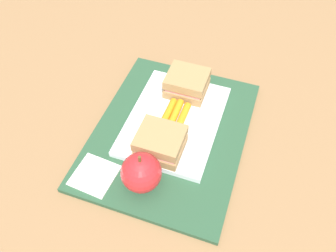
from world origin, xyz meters
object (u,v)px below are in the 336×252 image
Objects in this scene: paper_napkin at (94,175)px; sandwich_half_right at (160,142)px; apple at (141,172)px; food_tray at (174,120)px; sandwich_half_left at (187,83)px; carrot_sticks_bundle at (175,116)px.

sandwich_half_right is at bearing 131.57° from paper_napkin.
food_tray is at bearing 176.64° from apple.
sandwich_half_left is 1.14× the size of paper_napkin.
paper_napkin is at bearing -48.43° from sandwich_half_right.
carrot_sticks_bundle is at bearing 143.67° from food_tray.
sandwich_half_right is at bearing 0.00° from sandwich_half_left.
sandwich_half_right reaches higher than carrot_sticks_bundle.
sandwich_half_left is (-0.08, 0.00, 0.03)m from food_tray.
sandwich_half_right is 0.07m from apple.
food_tray is 0.08m from sandwich_half_left.
carrot_sticks_bundle is (-0.00, 0.00, 0.01)m from food_tray.
apple is at bearing -3.36° from food_tray.
paper_napkin is (0.16, -0.09, -0.02)m from carrot_sticks_bundle.
food_tray is 0.08m from sandwich_half_right.
food_tray is 0.15m from apple.
sandwich_half_right is 1.14× the size of paper_napkin.
sandwich_half_right reaches higher than paper_napkin.
carrot_sticks_bundle is (0.08, 0.00, -0.01)m from sandwich_half_left.
sandwich_half_left is at bearing 180.00° from sandwich_half_right.
sandwich_half_left is 1.00× the size of sandwich_half_right.
paper_napkin is at bearing -80.36° from apple.
food_tray is 2.88× the size of sandwich_half_left.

